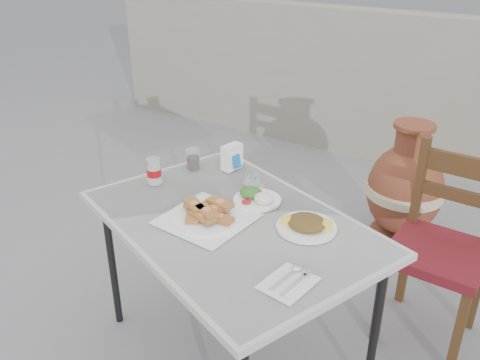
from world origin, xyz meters
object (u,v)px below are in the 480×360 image
Objects in this scene: cafe_table at (231,230)px; cola_glass at (193,160)px; salad_rice_plate at (257,197)px; soda_can at (154,171)px; chair at (441,246)px; pide_plate at (206,213)px; condiment_caddy at (254,182)px; napkin_holder at (232,157)px; terracotta_urn at (404,191)px; salad_chopped_plate at (307,224)px.

cafe_table is 0.53m from cola_glass.
soda_can is at bearing -166.83° from salad_rice_plate.
pide_plate is at bearing -135.46° from chair.
pide_plate is at bearing -109.99° from salad_rice_plate.
cola_glass is 0.35m from condiment_caddy.
napkin_holder is 1.10× the size of condiment_caddy.
chair is 1.17× the size of terracotta_urn.
salad_chopped_plate is at bearing -16.79° from salad_rice_plate.
cafe_table is 0.49m from napkin_holder.
chair reaches higher than cafe_table.
cafe_table is 1.51× the size of chair.
cafe_table is 0.31m from condiment_caddy.
cola_glass is at bearing 134.28° from pide_plate.
chair is at bearing 43.76° from cafe_table.
condiment_caddy reaches higher than salad_chopped_plate.
terracotta_urn is (0.05, 1.23, -0.37)m from salad_chopped_plate.
cafe_table is at bearing -75.44° from condiment_caddy.
salad_rice_plate and salad_chopped_plate have the same top height.
cola_glass is at bearing -126.36° from terracotta_urn.
napkin_holder is 1.04m from chair.
cafe_table is at bearing 34.57° from pide_plate.
soda_can is (-0.47, 0.07, 0.11)m from cafe_table.
chair reaches higher than cola_glass.
cola_glass is (-0.43, 0.30, 0.09)m from cafe_table.
condiment_caddy reaches higher than salad_rice_plate.
terracotta_urn is at bearing 74.07° from salad_rice_plate.
terracotta_urn is at bearing 75.91° from cafe_table.
cafe_table is 0.13m from pide_plate.
condiment_caddy is at bearing 104.56° from cafe_table.
soda_can is 1.34m from chair.
salad_rice_plate is 0.26× the size of terracotta_urn.
salad_rice_plate is 2.09× the size of cola_glass.
napkin_holder is (0.16, 0.10, 0.02)m from cola_glass.
soda_can is 0.38m from napkin_holder.
cola_glass is 0.87× the size of condiment_caddy.
salad_rice_plate is 0.13m from condiment_caddy.
soda_can is 1.07× the size of condiment_caddy.
salad_chopped_plate is at bearing 19.38° from cafe_table.
cola_glass reaches higher than condiment_caddy.
pide_plate is at bearing -156.92° from salad_chopped_plate.
condiment_caddy is at bearing -111.48° from terracotta_urn.
pide_plate is 2.81× the size of napkin_holder.
salad_rice_plate is 0.49m from soda_can.
terracotta_urn is at bearing 119.88° from chair.
condiment_caddy is 0.12× the size of chair.
terracotta_urn is at bearing 57.44° from soda_can.
cafe_table is 0.98m from chair.
pide_plate is 3.55× the size of cola_glass.
napkin_holder reaches higher than soda_can.
napkin_holder is at bearing -162.69° from chair.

